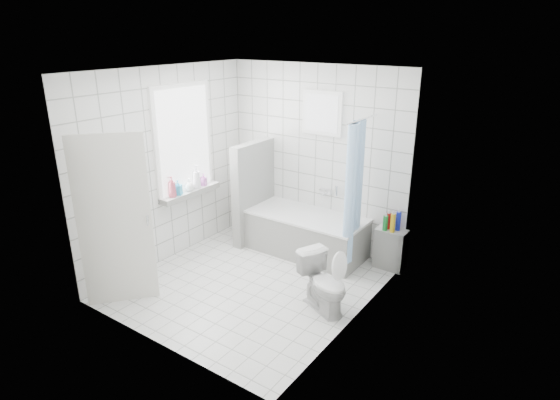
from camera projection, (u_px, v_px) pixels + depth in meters
The scene contains 19 objects.
ground at pixel (252, 283), 5.92m from camera, with size 3.00×3.00×0.00m, color white.
ceiling at pixel (247, 70), 5.02m from camera, with size 3.00×3.00×0.00m, color white.
wall_back at pixel (315, 158), 6.62m from camera, with size 2.80×0.02×2.60m, color white.
wall_front at pixel (149, 227), 4.31m from camera, with size 2.80×0.02×2.60m, color white.
wall_left at pixel (167, 166), 6.22m from camera, with size 0.02×3.00×2.60m, color white.
wall_right at pixel (359, 210), 4.72m from camera, with size 0.02×3.00×2.60m, color white.
window_left at pixel (184, 141), 6.32m from camera, with size 0.01×0.90×1.40m, color white.
window_back at pixel (321, 113), 6.31m from camera, with size 0.50×0.01×0.50m, color white.
window_sill at pixel (190, 193), 6.55m from camera, with size 0.18×1.02×0.08m, color white.
door at pixel (115, 222), 5.20m from camera, with size 0.04×0.80×2.00m, color silver.
bathtub at pixel (306, 234), 6.63m from camera, with size 1.67×0.77×0.58m.
partition_wall at pixel (254, 192), 6.91m from camera, with size 0.15×0.85×1.50m, color white.
tiled_ledge at pixel (390, 249), 6.21m from camera, with size 0.40×0.24×0.55m, color white.
toilet at pixel (324, 283), 5.26m from camera, with size 0.37×0.65×0.66m, color white.
curtain_rod at pixel (363, 119), 5.60m from camera, with size 0.02×0.02×0.80m, color silver.
shower_curtain at pixel (354, 193), 5.81m from camera, with size 0.14×0.48×1.78m, color #53A1F5, non-canonical shape.
tub_faucet at pixel (326, 191), 6.64m from camera, with size 0.18×0.06×0.06m, color silver.
sill_bottles at pixel (188, 182), 6.45m from camera, with size 0.18×0.72×0.33m.
ledge_bottles at pixel (392, 222), 6.06m from camera, with size 0.20×0.17×0.25m.
Camera 1 is at (3.26, -4.06, 3.02)m, focal length 30.00 mm.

